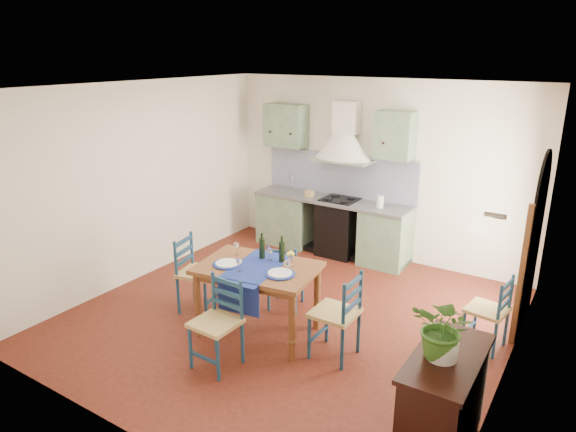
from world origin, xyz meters
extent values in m
plane|color=#46170F|center=(0.00, 0.00, 0.00)|extent=(5.00, 5.00, 0.00)
cube|color=white|center=(0.00, 2.50, 1.40)|extent=(5.00, 0.04, 2.80)
cube|color=gray|center=(-1.45, 2.19, 0.44)|extent=(0.90, 0.60, 0.88)
cube|color=gray|center=(0.35, 2.19, 0.44)|extent=(0.70, 0.60, 0.88)
cube|color=black|center=(-0.45, 2.19, 0.44)|extent=(0.60, 0.58, 0.88)
cube|color=slate|center=(-0.60, 2.19, 0.90)|extent=(2.60, 0.64, 0.04)
cube|color=silver|center=(-1.45, 2.19, 0.90)|extent=(0.45, 0.40, 0.03)
cylinder|color=silver|center=(-1.45, 2.37, 1.05)|extent=(0.02, 0.02, 0.26)
cube|color=black|center=(-0.45, 2.19, 0.93)|extent=(0.55, 0.48, 0.02)
cube|color=black|center=(-0.60, 2.24, 0.04)|extent=(2.60, 0.50, 0.08)
cube|color=#091350|center=(-0.60, 2.46, 1.26)|extent=(2.65, 0.05, 0.68)
cube|color=gray|center=(-1.55, 2.32, 2.00)|extent=(0.70, 0.34, 0.70)
cube|color=gray|center=(0.35, 2.32, 2.00)|extent=(0.55, 0.34, 0.70)
cone|color=silver|center=(-0.45, 2.25, 1.75)|extent=(0.96, 0.96, 0.40)
cube|color=silver|center=(-0.45, 2.34, 2.20)|extent=(0.36, 0.30, 0.50)
cube|color=white|center=(2.50, 0.00, 1.40)|extent=(0.04, 5.00, 2.80)
cube|color=black|center=(2.48, 1.40, 0.82)|extent=(0.03, 1.00, 1.65)
cylinder|color=black|center=(2.48, 1.40, 1.65)|extent=(0.03, 1.00, 1.00)
cube|color=brown|center=(2.46, 0.86, 0.82)|extent=(0.06, 0.06, 1.65)
cube|color=brown|center=(2.46, 1.94, 0.82)|extent=(0.06, 0.06, 1.65)
cube|color=brown|center=(2.47, 1.62, 0.98)|extent=(0.04, 0.55, 1.96)
cylinder|color=silver|center=(2.44, -1.09, 2.05)|extent=(0.15, 0.04, 0.04)
cone|color=#FFEDC6|center=(2.34, -1.09, 1.98)|extent=(0.16, 0.16, 0.12)
cube|color=white|center=(-2.50, 0.00, 1.40)|extent=(0.04, 5.00, 2.80)
cube|color=silver|center=(0.00, 0.00, 2.80)|extent=(5.00, 5.00, 0.01)
cube|color=brown|center=(-0.11, -0.52, 0.82)|extent=(1.45, 1.07, 0.05)
cube|color=brown|center=(-0.11, -0.52, 0.76)|extent=(1.30, 0.92, 0.08)
cylinder|color=brown|center=(-0.64, -0.97, 0.40)|extent=(0.08, 0.08, 0.80)
cylinder|color=brown|center=(-0.74, -0.24, 0.40)|extent=(0.08, 0.08, 0.80)
cylinder|color=brown|center=(0.53, -0.80, 0.40)|extent=(0.08, 0.08, 0.80)
cylinder|color=brown|center=(0.42, -0.07, 0.40)|extent=(0.08, 0.08, 0.80)
cube|color=navy|center=(-0.10, -0.57, 0.85)|extent=(0.64, 1.06, 0.01)
cube|color=navy|center=(-0.04, -0.97, 0.67)|extent=(0.50, 0.09, 0.38)
cylinder|color=navy|center=(-0.42, -0.68, 0.86)|extent=(0.33, 0.33, 0.01)
cylinder|color=silver|center=(-0.42, -0.68, 0.87)|extent=(0.27, 0.27, 0.01)
cylinder|color=navy|center=(0.24, -0.58, 0.86)|extent=(0.33, 0.33, 0.01)
cylinder|color=silver|center=(0.24, -0.58, 0.87)|extent=(0.27, 0.27, 0.01)
cylinder|color=black|center=(-0.19, -0.31, 1.01)|extent=(0.07, 0.07, 0.32)
cylinder|color=black|center=(0.06, -0.27, 1.01)|extent=(0.07, 0.07, 0.32)
cylinder|color=white|center=(0.20, -0.31, 0.91)|extent=(0.05, 0.05, 0.10)
sphere|color=yellow|center=(0.20, -0.31, 1.00)|extent=(0.10, 0.10, 0.10)
cylinder|color=navy|center=(-0.28, -1.49, 0.24)|extent=(0.04, 0.04, 0.49)
cylinder|color=navy|center=(-0.27, -1.10, 0.48)|extent=(0.04, 0.04, 0.96)
cylinder|color=navy|center=(0.10, -1.50, 0.24)|extent=(0.04, 0.04, 0.49)
cylinder|color=navy|center=(0.12, -1.12, 0.48)|extent=(0.04, 0.04, 0.96)
cube|color=tan|center=(-0.08, -1.30, 0.51)|extent=(0.46, 0.46, 0.04)
cube|color=navy|center=(-0.08, -1.11, 0.64)|extent=(0.41, 0.04, 0.05)
cube|color=navy|center=(-0.08, -1.11, 0.77)|extent=(0.41, 0.04, 0.05)
cube|color=navy|center=(-0.08, -1.11, 0.89)|extent=(0.41, 0.04, 0.05)
cube|color=navy|center=(-0.09, -1.49, 0.19)|extent=(0.38, 0.05, 0.03)
cylinder|color=navy|center=(-0.07, 0.42, 0.23)|extent=(0.04, 0.04, 0.45)
cylinder|color=navy|center=(0.03, 0.08, 0.44)|extent=(0.04, 0.04, 0.88)
cylinder|color=navy|center=(-0.41, 0.32, 0.23)|extent=(0.04, 0.04, 0.45)
cylinder|color=navy|center=(-0.31, -0.02, 0.44)|extent=(0.04, 0.04, 0.88)
cube|color=tan|center=(-0.19, 0.20, 0.47)|extent=(0.51, 0.51, 0.04)
cube|color=navy|center=(-0.14, 0.03, 0.59)|extent=(0.36, 0.13, 0.04)
cube|color=navy|center=(-0.14, 0.03, 0.71)|extent=(0.36, 0.13, 0.04)
cube|color=navy|center=(-0.14, 0.03, 0.82)|extent=(0.36, 0.13, 0.04)
cube|color=navy|center=(-0.24, 0.37, 0.18)|extent=(0.35, 0.13, 0.02)
cylinder|color=navy|center=(-0.85, -0.61, 0.25)|extent=(0.04, 0.04, 0.50)
cylinder|color=navy|center=(-1.22, -0.69, 0.49)|extent=(0.04, 0.04, 0.97)
cylinder|color=navy|center=(-0.93, -0.23, 0.25)|extent=(0.04, 0.04, 0.50)
cylinder|color=navy|center=(-1.31, -0.31, 0.49)|extent=(0.04, 0.04, 0.97)
cube|color=tan|center=(-1.08, -0.46, 0.51)|extent=(0.54, 0.54, 0.04)
cube|color=navy|center=(-1.27, -0.50, 0.65)|extent=(0.11, 0.41, 0.05)
cube|color=navy|center=(-1.27, -0.50, 0.78)|extent=(0.11, 0.41, 0.05)
cube|color=navy|center=(-1.27, -0.50, 0.91)|extent=(0.11, 0.41, 0.05)
cube|color=navy|center=(-0.89, -0.42, 0.19)|extent=(0.12, 0.39, 0.03)
cylinder|color=navy|center=(0.67, -0.27, 0.25)|extent=(0.04, 0.04, 0.50)
cylinder|color=navy|center=(1.06, -0.28, 0.49)|extent=(0.04, 0.04, 0.98)
cylinder|color=navy|center=(0.67, -0.67, 0.25)|extent=(0.04, 0.04, 0.50)
cylinder|color=navy|center=(1.06, -0.67, 0.49)|extent=(0.04, 0.04, 0.98)
cube|color=tan|center=(0.86, -0.47, 0.52)|extent=(0.46, 0.46, 0.04)
cube|color=navy|center=(1.06, -0.47, 0.66)|extent=(0.03, 0.42, 0.05)
cube|color=navy|center=(1.06, -0.47, 0.79)|extent=(0.03, 0.42, 0.05)
cube|color=navy|center=(1.06, -0.47, 0.92)|extent=(0.03, 0.42, 0.05)
cube|color=navy|center=(0.67, -0.47, 0.20)|extent=(0.03, 0.39, 0.03)
cylinder|color=navy|center=(2.05, 0.79, 0.22)|extent=(0.03, 0.03, 0.44)
cylinder|color=navy|center=(2.40, 0.74, 0.44)|extent=(0.03, 0.03, 0.87)
cylinder|color=navy|center=(2.00, 0.44, 0.22)|extent=(0.03, 0.03, 0.44)
cylinder|color=navy|center=(2.35, 0.39, 0.44)|extent=(0.03, 0.03, 0.87)
cube|color=tan|center=(2.20, 0.59, 0.46)|extent=(0.46, 0.46, 0.04)
cube|color=navy|center=(2.37, 0.57, 0.58)|extent=(0.08, 0.37, 0.04)
cube|color=navy|center=(2.37, 0.57, 0.70)|extent=(0.08, 0.37, 0.04)
cube|color=navy|center=(2.37, 0.57, 0.81)|extent=(0.08, 0.37, 0.04)
cube|color=navy|center=(2.03, 0.62, 0.17)|extent=(0.08, 0.35, 0.02)
cube|color=black|center=(2.27, -1.29, 0.49)|extent=(0.45, 1.00, 0.82)
cube|color=black|center=(2.27, -1.29, 0.92)|extent=(0.50, 1.05, 0.04)
cube|color=brown|center=(2.04, -1.52, 0.45)|extent=(0.02, 0.38, 0.63)
cube|color=brown|center=(2.04, -1.06, 0.45)|extent=(0.02, 0.38, 0.63)
cube|color=black|center=(2.09, -0.85, 0.04)|extent=(0.08, 0.08, 0.08)
cube|color=black|center=(2.44, -0.85, 0.04)|extent=(0.08, 0.08, 0.08)
imported|color=#386F23|center=(2.23, -1.35, 1.19)|extent=(0.50, 0.45, 0.51)
camera|label=1|loc=(3.07, -4.85, 3.18)|focal=32.00mm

